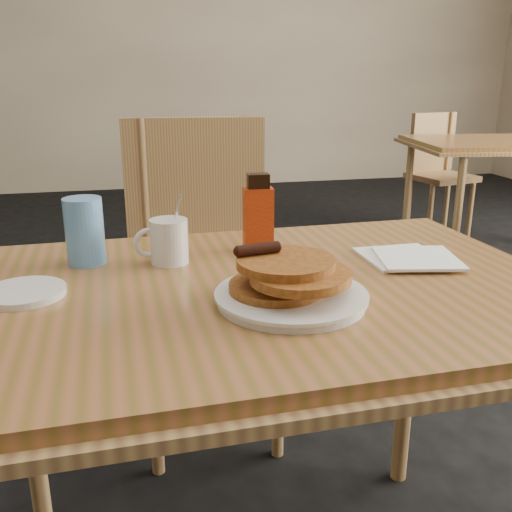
{
  "coord_description": "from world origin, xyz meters",
  "views": [
    {
      "loc": [
        -0.26,
        -0.96,
        1.12
      ],
      "look_at": [
        -0.03,
        0.03,
        0.8
      ],
      "focal_mm": 40.0,
      "sensor_mm": 36.0,
      "label": 1
    }
  ],
  "objects_px": {
    "coffee_mug": "(168,241)",
    "main_table": "(260,305)",
    "pancake_plate": "(291,286)",
    "chair_main_far": "(201,249)",
    "syrup_bottle": "(258,215)",
    "blue_tumbler": "(85,231)",
    "neighbor_table": "(508,147)",
    "chair_neighbor_far": "(437,162)"
  },
  "relations": [
    {
      "from": "pancake_plate",
      "to": "main_table",
      "type": "bearing_deg",
      "value": 106.64
    },
    {
      "from": "syrup_bottle",
      "to": "blue_tumbler",
      "type": "xyz_separation_m",
      "value": [
        -0.36,
        -0.01,
        -0.01
      ]
    },
    {
      "from": "chair_main_far",
      "to": "chair_neighbor_far",
      "type": "relative_size",
      "value": 1.16
    },
    {
      "from": "chair_neighbor_far",
      "to": "coffee_mug",
      "type": "height_order",
      "value": "coffee_mug"
    },
    {
      "from": "coffee_mug",
      "to": "chair_main_far",
      "type": "bearing_deg",
      "value": 59.77
    },
    {
      "from": "pancake_plate",
      "to": "coffee_mug",
      "type": "relative_size",
      "value": 1.81
    },
    {
      "from": "syrup_bottle",
      "to": "neighbor_table",
      "type": "bearing_deg",
      "value": 47.36
    },
    {
      "from": "chair_main_far",
      "to": "blue_tumbler",
      "type": "height_order",
      "value": "chair_main_far"
    },
    {
      "from": "coffee_mug",
      "to": "syrup_bottle",
      "type": "relative_size",
      "value": 0.85
    },
    {
      "from": "main_table",
      "to": "chair_main_far",
      "type": "bearing_deg",
      "value": 90.72
    },
    {
      "from": "blue_tumbler",
      "to": "syrup_bottle",
      "type": "bearing_deg",
      "value": 1.85
    },
    {
      "from": "main_table",
      "to": "coffee_mug",
      "type": "bearing_deg",
      "value": 133.45
    },
    {
      "from": "neighbor_table",
      "to": "blue_tumbler",
      "type": "relative_size",
      "value": 9.26
    },
    {
      "from": "pancake_plate",
      "to": "coffee_mug",
      "type": "bearing_deg",
      "value": 124.97
    },
    {
      "from": "pancake_plate",
      "to": "chair_main_far",
      "type": "bearing_deg",
      "value": 92.63
    },
    {
      "from": "chair_main_far",
      "to": "coffee_mug",
      "type": "xyz_separation_m",
      "value": [
        -0.14,
        -0.6,
        0.2
      ]
    },
    {
      "from": "main_table",
      "to": "chair_main_far",
      "type": "distance_m",
      "value": 0.77
    },
    {
      "from": "main_table",
      "to": "blue_tumbler",
      "type": "bearing_deg",
      "value": 148.0
    },
    {
      "from": "main_table",
      "to": "blue_tumbler",
      "type": "height_order",
      "value": "blue_tumbler"
    },
    {
      "from": "main_table",
      "to": "pancake_plate",
      "type": "bearing_deg",
      "value": -73.36
    },
    {
      "from": "chair_neighbor_far",
      "to": "blue_tumbler",
      "type": "relative_size",
      "value": 6.33
    },
    {
      "from": "chair_main_far",
      "to": "main_table",
      "type": "bearing_deg",
      "value": -84.41
    },
    {
      "from": "pancake_plate",
      "to": "blue_tumbler",
      "type": "bearing_deg",
      "value": 139.3
    },
    {
      "from": "main_table",
      "to": "chair_main_far",
      "type": "relative_size",
      "value": 1.2
    },
    {
      "from": "coffee_mug",
      "to": "syrup_bottle",
      "type": "distance_m",
      "value": 0.21
    },
    {
      "from": "chair_main_far",
      "to": "pancake_plate",
      "type": "distance_m",
      "value": 0.88
    },
    {
      "from": "coffee_mug",
      "to": "blue_tumbler",
      "type": "bearing_deg",
      "value": 150.88
    },
    {
      "from": "neighbor_table",
      "to": "chair_main_far",
      "type": "bearing_deg",
      "value": -147.43
    },
    {
      "from": "blue_tumbler",
      "to": "chair_main_far",
      "type": "bearing_deg",
      "value": 61.38
    },
    {
      "from": "main_table",
      "to": "chair_neighbor_far",
      "type": "height_order",
      "value": "chair_neighbor_far"
    },
    {
      "from": "chair_neighbor_far",
      "to": "blue_tumbler",
      "type": "distance_m",
      "value": 3.5
    },
    {
      "from": "coffee_mug",
      "to": "main_table",
      "type": "bearing_deg",
      "value": -63.26
    },
    {
      "from": "chair_neighbor_far",
      "to": "coffee_mug",
      "type": "distance_m",
      "value": 3.42
    },
    {
      "from": "neighbor_table",
      "to": "syrup_bottle",
      "type": "bearing_deg",
      "value": -136.89
    },
    {
      "from": "chair_neighbor_far",
      "to": "syrup_bottle",
      "type": "relative_size",
      "value": 5.09
    },
    {
      "from": "main_table",
      "to": "pancake_plate",
      "type": "xyz_separation_m",
      "value": [
        0.03,
        -0.1,
        0.07
      ]
    },
    {
      "from": "chair_neighbor_far",
      "to": "syrup_bottle",
      "type": "height_order",
      "value": "syrup_bottle"
    },
    {
      "from": "chair_neighbor_far",
      "to": "blue_tumbler",
      "type": "xyz_separation_m",
      "value": [
        -2.32,
        -2.6,
        0.31
      ]
    },
    {
      "from": "main_table",
      "to": "coffee_mug",
      "type": "relative_size",
      "value": 8.3
    },
    {
      "from": "neighbor_table",
      "to": "coffee_mug",
      "type": "bearing_deg",
      "value": -138.91
    },
    {
      "from": "main_table",
      "to": "neighbor_table",
      "type": "relative_size",
      "value": 0.95
    },
    {
      "from": "neighbor_table",
      "to": "main_table",
      "type": "bearing_deg",
      "value": -134.48
    }
  ]
}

